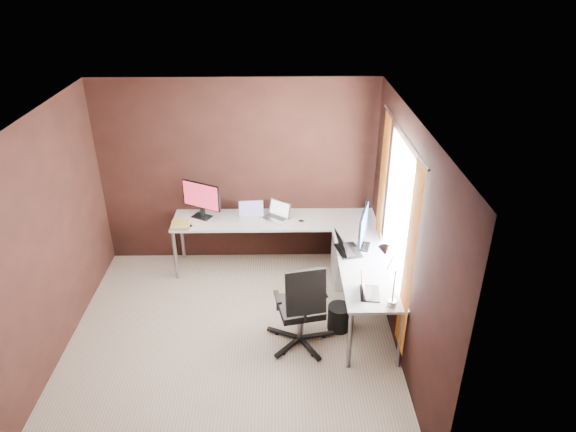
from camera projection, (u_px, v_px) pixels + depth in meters
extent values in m
cube|color=#C4B698|center=(232.00, 341.00, 5.69)|extent=(3.60, 3.60, 0.00)
cube|color=white|center=(217.00, 122.00, 4.53)|extent=(3.60, 3.60, 0.00)
cube|color=black|center=(238.00, 173.00, 6.70)|extent=(3.60, 0.00, 2.50)
cube|color=black|center=(202.00, 378.00, 3.51)|extent=(3.60, 0.00, 2.50)
cube|color=black|center=(44.00, 246.00, 5.08)|extent=(0.00, 3.60, 2.50)
cube|color=black|center=(405.00, 242.00, 5.13)|extent=(0.00, 3.60, 2.50)
cube|color=white|center=(399.00, 209.00, 5.35)|extent=(0.00, 1.00, 1.30)
cube|color=orange|center=(409.00, 263.00, 4.80)|extent=(0.01, 0.35, 2.00)
cube|color=orange|center=(381.00, 196.00, 6.08)|extent=(0.01, 0.35, 2.00)
cylinder|color=slate|center=(404.00, 132.00, 4.96)|extent=(0.02, 1.90, 0.02)
cube|color=white|center=(275.00, 220.00, 6.69)|extent=(2.65, 0.60, 0.03)
cube|color=white|center=(366.00, 267.00, 5.71)|extent=(0.60, 1.65, 0.03)
cylinder|color=slate|center=(175.00, 255.00, 6.61)|extent=(0.05, 0.05, 0.70)
cylinder|color=slate|center=(182.00, 235.00, 7.07)|extent=(0.05, 0.05, 0.70)
cylinder|color=slate|center=(350.00, 340.00, 5.18)|extent=(0.05, 0.05, 0.70)
cylinder|color=slate|center=(401.00, 340.00, 5.19)|extent=(0.05, 0.05, 0.70)
cylinder|color=slate|center=(368.00, 234.00, 7.11)|extent=(0.05, 0.05, 0.70)
cube|color=white|center=(349.00, 261.00, 6.59)|extent=(0.42, 0.50, 0.60)
cube|color=black|center=(202.00, 217.00, 6.73)|extent=(0.29, 0.25, 0.01)
cube|color=black|center=(203.00, 212.00, 6.71)|extent=(0.07, 0.06, 0.11)
cube|color=black|center=(201.00, 195.00, 6.61)|extent=(0.50, 0.29, 0.36)
cube|color=#CA2640|center=(200.00, 196.00, 6.59)|extent=(0.47, 0.25, 0.33)
cube|color=black|center=(363.00, 246.00, 6.06)|extent=(0.20, 0.26, 0.01)
cube|color=black|center=(362.00, 242.00, 6.03)|extent=(0.04, 0.06, 0.10)
cube|color=black|center=(363.00, 224.00, 5.93)|extent=(0.19, 0.57, 0.37)
cube|color=#1539B7|center=(364.00, 225.00, 5.92)|extent=(0.16, 0.54, 0.34)
cube|color=white|center=(252.00, 219.00, 6.68)|extent=(0.33, 0.25, 0.02)
cube|color=white|center=(251.00, 208.00, 6.70)|extent=(0.32, 0.09, 0.20)
cube|color=slate|center=(251.00, 209.00, 6.70)|extent=(0.28, 0.07, 0.17)
cube|color=silver|center=(276.00, 218.00, 6.68)|extent=(0.40, 0.38, 0.02)
cube|color=silver|center=(280.00, 208.00, 6.69)|extent=(0.30, 0.24, 0.20)
cube|color=white|center=(280.00, 209.00, 6.69)|extent=(0.26, 0.21, 0.17)
cube|color=black|center=(348.00, 251.00, 5.97)|extent=(0.31, 0.39, 0.02)
cube|color=black|center=(341.00, 243.00, 5.90)|extent=(0.14, 0.36, 0.22)
cube|color=#172734|center=(342.00, 243.00, 5.90)|extent=(0.11, 0.31, 0.19)
cube|color=black|center=(370.00, 293.00, 5.23)|extent=(0.23, 0.30, 0.02)
cube|color=black|center=(363.00, 285.00, 5.20)|extent=(0.08, 0.28, 0.18)
cube|color=#BA4E7D|center=(364.00, 285.00, 5.19)|extent=(0.07, 0.25, 0.15)
cube|color=#A68359|center=(181.00, 226.00, 6.48)|extent=(0.25, 0.20, 0.02)
cube|color=gold|center=(181.00, 225.00, 6.47)|extent=(0.22, 0.18, 0.02)
cube|color=beige|center=(181.00, 223.00, 6.46)|extent=(0.25, 0.20, 0.02)
cube|color=gold|center=(180.00, 222.00, 6.46)|extent=(0.23, 0.19, 0.01)
ellipsoid|color=black|center=(189.00, 226.00, 6.48)|extent=(0.10, 0.07, 0.03)
ellipsoid|color=black|center=(301.00, 221.00, 6.61)|extent=(0.08, 0.06, 0.03)
cylinder|color=slate|center=(392.00, 303.00, 5.05)|extent=(0.09, 0.09, 0.07)
cylinder|color=slate|center=(394.00, 286.00, 4.95)|extent=(0.02, 0.02, 0.35)
cylinder|color=slate|center=(391.00, 263.00, 4.86)|extent=(0.02, 0.19, 0.26)
cone|color=slate|center=(385.00, 251.00, 4.88)|extent=(0.11, 0.14, 0.15)
cylinder|color=slate|center=(300.00, 323.00, 5.58)|extent=(0.06, 0.06, 0.37)
cube|color=black|center=(300.00, 307.00, 5.48)|extent=(0.54, 0.54, 0.08)
cube|color=black|center=(306.00, 292.00, 5.13)|extent=(0.43, 0.20, 0.50)
cylinder|color=black|center=(339.00, 317.00, 5.81)|extent=(0.33, 0.33, 0.30)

